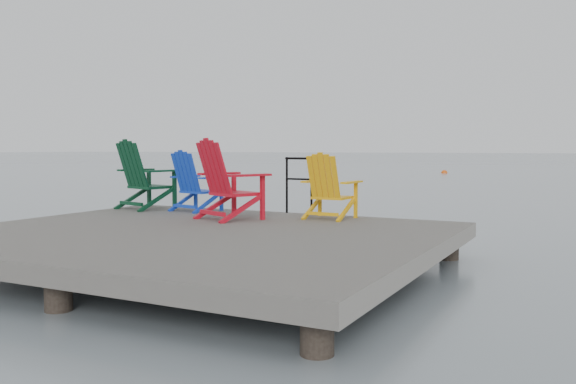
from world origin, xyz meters
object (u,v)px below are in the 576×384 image
at_px(buoy_b, 444,173).
at_px(chair_yellow, 329,186).
at_px(chair_green, 143,175).
at_px(chair_blue, 194,181).
at_px(chair_red, 227,180).
at_px(handrail, 299,180).

bearing_deg(buoy_b, chair_yellow, -80.23).
relative_size(chair_green, buoy_b, 2.94).
distance_m(chair_green, chair_blue, 0.99).
relative_size(chair_yellow, buoy_b, 2.43).
xyz_separation_m(chair_green, chair_blue, (0.98, 0.12, -0.09)).
relative_size(chair_green, chair_yellow, 1.21).
distance_m(chair_green, chair_red, 2.21).
distance_m(chair_yellow, buoy_b, 30.09).
distance_m(chair_red, chair_yellow, 1.50).
bearing_deg(chair_green, chair_red, -3.19).
bearing_deg(chair_blue, handrail, 25.99).
height_order(chair_red, chair_yellow, chair_red).
bearing_deg(chair_blue, chair_red, -23.43).
xyz_separation_m(chair_red, chair_yellow, (1.29, 0.76, -0.10)).
relative_size(chair_green, chair_blue, 1.18).
distance_m(handrail, chair_yellow, 0.87).
bearing_deg(buoy_b, chair_green, -86.72).
bearing_deg(handrail, chair_blue, -164.33).
height_order(chair_yellow, buoy_b, chair_yellow).
xyz_separation_m(chair_blue, buoy_b, (-2.68, 29.64, -0.99)).
bearing_deg(handrail, buoy_b, 98.54).
height_order(chair_red, buoy_b, chair_red).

